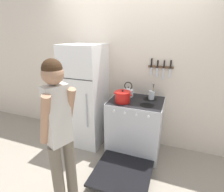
{
  "coord_description": "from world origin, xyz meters",
  "views": [
    {
      "loc": [
        0.81,
        -2.77,
        1.88
      ],
      "look_at": [
        -0.04,
        -0.47,
        0.98
      ],
      "focal_mm": 28.0,
      "sensor_mm": 36.0,
      "label": 1
    }
  ],
  "objects": [
    {
      "name": "person",
      "position": [
        -0.2,
        -1.54,
        0.95
      ],
      "size": [
        0.36,
        0.4,
        1.67
      ],
      "rotation": [
        0.0,
        0.0,
        1.18
      ],
      "color": "#6B6051",
      "rests_on": "ground_plane"
    },
    {
      "name": "tea_kettle",
      "position": [
        0.13,
        -0.19,
        0.98
      ],
      "size": [
        0.21,
        0.17,
        0.24
      ],
      "color": "silver",
      "rests_on": "stove_range"
    },
    {
      "name": "stove_range",
      "position": [
        0.3,
        -0.36,
        0.45
      ],
      "size": [
        0.81,
        1.37,
        0.9
      ],
      "color": "silver",
      "rests_on": "ground_plane"
    },
    {
      "name": "dutch_oven_pot",
      "position": [
        0.12,
        -0.45,
        0.99
      ],
      "size": [
        0.28,
        0.23,
        0.19
      ],
      "color": "red",
      "rests_on": "stove_range"
    },
    {
      "name": "ground_plane",
      "position": [
        0.0,
        0.0,
        0.0
      ],
      "size": [
        14.0,
        14.0,
        0.0
      ],
      "primitive_type": "plane",
      "color": "gray"
    },
    {
      "name": "refrigerator",
      "position": [
        -0.58,
        -0.31,
        0.86
      ],
      "size": [
        0.61,
        0.65,
        1.71
      ],
      "color": "white",
      "rests_on": "ground_plane"
    },
    {
      "name": "wall_back",
      "position": [
        0.0,
        0.03,
        1.27
      ],
      "size": [
        10.0,
        0.06,
        2.55
      ],
      "color": "beige",
      "rests_on": "ground_plane"
    },
    {
      "name": "wall_knife_strip",
      "position": [
        0.58,
        -0.02,
        1.39
      ],
      "size": [
        0.38,
        0.03,
        0.32
      ],
      "color": "brown"
    },
    {
      "name": "utensil_jar",
      "position": [
        0.5,
        -0.19,
        0.98
      ],
      "size": [
        0.09,
        0.09,
        0.27
      ],
      "color": "silver",
      "rests_on": "stove_range"
    }
  ]
}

